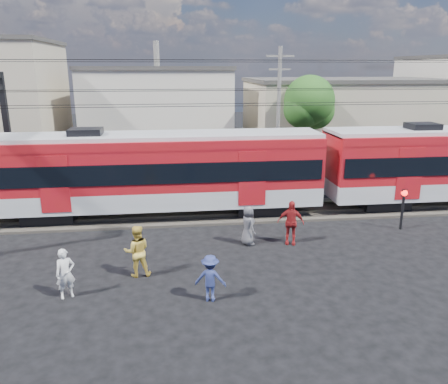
{
  "coord_description": "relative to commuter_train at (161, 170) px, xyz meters",
  "views": [
    {
      "loc": [
        -0.97,
        -13.01,
        7.23
      ],
      "look_at": [
        1.22,
        5.0,
        2.03
      ],
      "focal_mm": 35.0,
      "sensor_mm": 36.0,
      "label": 1
    }
  ],
  "objects": [
    {
      "name": "ground",
      "position": [
        1.53,
        -8.0,
        -2.4
      ],
      "size": [
        120.0,
        120.0,
        0.0
      ],
      "primitive_type": "plane",
      "color": "black",
      "rests_on": "ground"
    },
    {
      "name": "track_bed",
      "position": [
        1.53,
        0.0,
        -2.34
      ],
      "size": [
        70.0,
        3.4,
        0.12
      ],
      "primitive_type": "cube",
      "color": "#2D2823",
      "rests_on": "ground"
    },
    {
      "name": "rail_near",
      "position": [
        1.53,
        -0.75,
        -2.22
      ],
      "size": [
        70.0,
        0.12,
        0.12
      ],
      "primitive_type": "cube",
      "color": "#59544C",
      "rests_on": "track_bed"
    },
    {
      "name": "rail_far",
      "position": [
        1.53,
        0.75,
        -2.22
      ],
      "size": [
        70.0,
        0.12,
        0.12
      ],
      "primitive_type": "cube",
      "color": "#59544C",
      "rests_on": "track_bed"
    },
    {
      "name": "commuter_train",
      "position": [
        0.0,
        0.0,
        0.0
      ],
      "size": [
        50.3,
        3.08,
        4.17
      ],
      "color": "black",
      "rests_on": "ground"
    },
    {
      "name": "catenary",
      "position": [
        -7.12,
        -0.0,
        2.73
      ],
      "size": [
        70.0,
        9.3,
        7.52
      ],
      "color": "black",
      "rests_on": "ground"
    },
    {
      "name": "building_midwest",
      "position": [
        -0.47,
        19.0,
        1.25
      ],
      "size": [
        12.24,
        12.24,
        7.3
      ],
      "color": "beige",
      "rests_on": "ground"
    },
    {
      "name": "building_mideast",
      "position": [
        15.53,
        16.0,
        0.75
      ],
      "size": [
        16.32,
        10.2,
        6.3
      ],
      "color": "gray",
      "rests_on": "ground"
    },
    {
      "name": "utility_pole_mid",
      "position": [
        7.53,
        7.0,
        2.13
      ],
      "size": [
        1.8,
        0.24,
        8.5
      ],
      "color": "slate",
      "rests_on": "ground"
    },
    {
      "name": "tree_near",
      "position": [
        10.71,
        10.09,
        2.26
      ],
      "size": [
        3.82,
        3.64,
        6.72
      ],
      "color": "#382619",
      "rests_on": "ground"
    },
    {
      "name": "pedestrian_a",
      "position": [
        -2.98,
        -7.72,
        -1.57
      ],
      "size": [
        0.72,
        0.61,
        1.67
      ],
      "primitive_type": "imported",
      "rotation": [
        0.0,
        0.0,
        0.42
      ],
      "color": "silver",
      "rests_on": "ground"
    },
    {
      "name": "pedestrian_b",
      "position": [
        -0.79,
        -6.44,
        -1.45
      ],
      "size": [
        1.0,
        0.82,
        1.9
      ],
      "primitive_type": "imported",
      "rotation": [
        0.0,
        0.0,
        3.26
      ],
      "color": "gold",
      "rests_on": "ground"
    },
    {
      "name": "pedestrian_c",
      "position": [
        1.64,
        -8.49,
        -1.62
      ],
      "size": [
        1.12,
        0.81,
        1.56
      ],
      "primitive_type": "imported",
      "rotation": [
        0.0,
        0.0,
        2.89
      ],
      "color": "navy",
      "rests_on": "ground"
    },
    {
      "name": "pedestrian_d",
      "position": [
        5.43,
        -4.22,
        -1.45
      ],
      "size": [
        1.19,
        0.75,
        1.89
      ],
      "primitive_type": "imported",
      "rotation": [
        0.0,
        0.0,
        -0.27
      ],
      "color": "maroon",
      "rests_on": "ground"
    },
    {
      "name": "pedestrian_e",
      "position": [
        3.64,
        -4.07,
        -1.56
      ],
      "size": [
        0.79,
        0.96,
        1.69
      ],
      "primitive_type": "imported",
      "rotation": [
        0.0,
        0.0,
        1.92
      ],
      "color": "#48474C",
      "rests_on": "ground"
    },
    {
      "name": "crossing_signal",
      "position": [
        10.97,
        -3.18,
        -1.07
      ],
      "size": [
        0.28,
        0.28,
        1.92
      ],
      "color": "black",
      "rests_on": "ground"
    }
  ]
}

